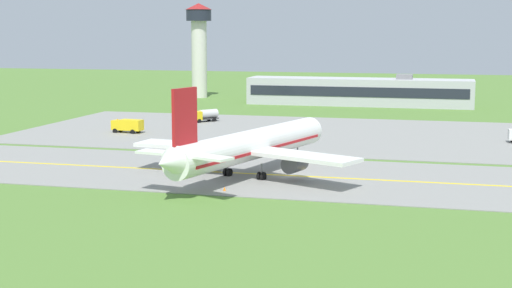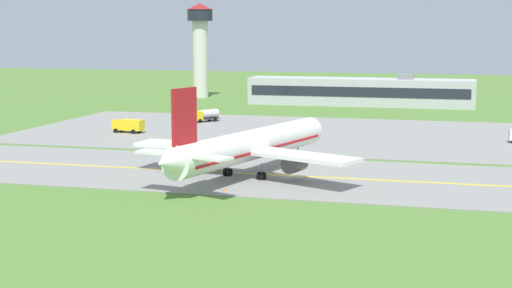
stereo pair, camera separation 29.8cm
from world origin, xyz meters
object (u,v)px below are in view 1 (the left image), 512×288
object	(u,v)px
service_truck_baggage	(205,115)
control_tower	(199,41)
airplane_lead	(250,146)
service_truck_catering	(128,125)

from	to	relation	value
service_truck_baggage	control_tower	size ratio (longest dim) A/B	0.22
airplane_lead	control_tower	world-z (taller)	control_tower
airplane_lead	control_tower	size ratio (longest dim) A/B	1.45
airplane_lead	service_truck_catering	world-z (taller)	airplane_lead
airplane_lead	control_tower	bearing A→B (deg)	112.01
airplane_lead	control_tower	distance (m)	121.37
service_truck_baggage	control_tower	bearing A→B (deg)	109.85
service_truck_baggage	service_truck_catering	size ratio (longest dim) A/B	0.97
service_truck_catering	control_tower	xyz separation A→B (m)	(-11.81, 76.58, 14.69)
service_truck_baggage	service_truck_catering	bearing A→B (deg)	-112.82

